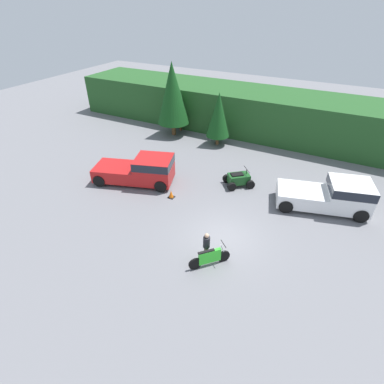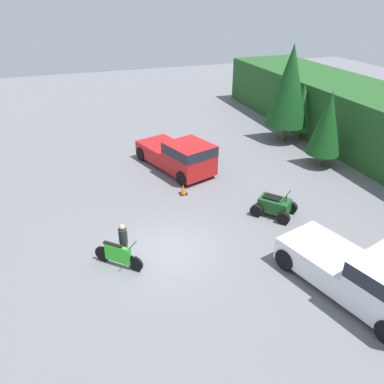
% 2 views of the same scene
% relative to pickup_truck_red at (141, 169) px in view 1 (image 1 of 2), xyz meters
% --- Properties ---
extents(ground_plane, '(80.00, 80.00, 0.00)m').
position_rel_pickup_truck_red_xyz_m(ground_plane, '(7.42, -2.85, -1.05)').
color(ground_plane, slate).
extents(hillside_backdrop, '(44.00, 6.00, 3.86)m').
position_rel_pickup_truck_red_xyz_m(hillside_backdrop, '(7.42, 13.15, 0.88)').
color(hillside_backdrop, '#235123').
rests_on(hillside_backdrop, ground_plane).
extents(tree_left, '(2.93, 2.93, 6.65)m').
position_rel_pickup_truck_red_xyz_m(tree_left, '(-2.48, 8.68, 2.87)').
color(tree_left, brown).
rests_on(tree_left, ground_plane).
extents(tree_mid_left, '(1.78, 1.78, 4.04)m').
position_rel_pickup_truck_red_xyz_m(tree_mid_left, '(-2.40, 9.87, 1.33)').
color(tree_mid_left, brown).
rests_on(tree_mid_left, ground_plane).
extents(tree_mid_right, '(2.04, 2.04, 4.64)m').
position_rel_pickup_truck_red_xyz_m(tree_mid_right, '(2.16, 8.49, 1.68)').
color(tree_mid_right, brown).
rests_on(tree_mid_right, ground_plane).
extents(pickup_truck_red, '(5.97, 3.85, 1.99)m').
position_rel_pickup_truck_red_xyz_m(pickup_truck_red, '(0.00, 0.00, 0.00)').
color(pickup_truck_red, red).
rests_on(pickup_truck_red, ground_plane).
extents(pickup_truck_second, '(5.81, 3.56, 1.99)m').
position_rel_pickup_truck_red_xyz_m(pickup_truck_second, '(12.31, 2.82, -0.00)').
color(pickup_truck_second, white).
rests_on(pickup_truck_second, ground_plane).
extents(dirt_bike, '(1.57, 1.67, 1.21)m').
position_rel_pickup_truck_red_xyz_m(dirt_bike, '(7.61, -5.01, -0.55)').
color(dirt_bike, black).
rests_on(dirt_bike, ground_plane).
extents(quad_atv, '(2.37, 2.29, 1.23)m').
position_rel_pickup_truck_red_xyz_m(quad_atv, '(6.27, 2.77, -0.56)').
color(quad_atv, black).
rests_on(quad_atv, ground_plane).
extents(rider_person, '(0.49, 0.49, 1.67)m').
position_rel_pickup_truck_red_xyz_m(rider_person, '(7.28, -4.71, -0.14)').
color(rider_person, brown).
rests_on(rider_person, ground_plane).
extents(traffic_cone, '(0.42, 0.42, 0.55)m').
position_rel_pickup_truck_red_xyz_m(traffic_cone, '(2.84, -0.75, -0.79)').
color(traffic_cone, black).
rests_on(traffic_cone, ground_plane).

